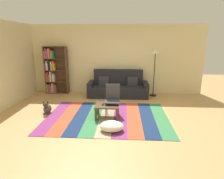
# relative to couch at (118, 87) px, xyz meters

# --- Properties ---
(ground_plane) EXTENTS (14.00, 14.00, 0.00)m
(ground_plane) POSITION_rel_couch_xyz_m (-0.09, -2.02, -0.34)
(ground_plane) COLOR tan
(back_wall) EXTENTS (6.80, 0.10, 2.70)m
(back_wall) POSITION_rel_couch_xyz_m (-0.09, 0.53, 1.01)
(back_wall) COLOR beige
(back_wall) RESTS_ON ground_plane
(left_wall) EXTENTS (0.10, 5.50, 2.70)m
(left_wall) POSITION_rel_couch_xyz_m (-3.49, -1.27, 1.01)
(left_wall) COLOR beige
(left_wall) RESTS_ON ground_plane
(rug) EXTENTS (3.39, 2.45, 0.01)m
(rug) POSITION_rel_couch_xyz_m (-0.24, -2.11, -0.33)
(rug) COLOR #843370
(rug) RESTS_ON ground_plane
(couch) EXTENTS (2.26, 0.80, 1.00)m
(couch) POSITION_rel_couch_xyz_m (0.00, 0.00, 0.00)
(couch) COLOR black
(couch) RESTS_ON ground_plane
(bookshelf) EXTENTS (0.90, 0.28, 1.87)m
(bookshelf) POSITION_rel_couch_xyz_m (-2.60, 0.28, 0.56)
(bookshelf) COLOR brown
(bookshelf) RESTS_ON ground_plane
(coffee_table) EXTENTS (0.65, 0.54, 0.37)m
(coffee_table) POSITION_rel_couch_xyz_m (-0.23, -2.15, -0.03)
(coffee_table) COLOR #513826
(coffee_table) RESTS_ON rug
(pouf) EXTENTS (0.57, 0.45, 0.23)m
(pouf) POSITION_rel_couch_xyz_m (-0.05, -2.94, -0.21)
(pouf) COLOR white
(pouf) RESTS_ON rug
(dog) EXTENTS (0.22, 0.35, 0.40)m
(dog) POSITION_rel_couch_xyz_m (-2.03, -1.95, -0.18)
(dog) COLOR #473D33
(dog) RESTS_ON ground_plane
(standing_lamp) EXTENTS (0.32, 0.32, 1.76)m
(standing_lamp) POSITION_rel_couch_xyz_m (1.36, 0.11, 1.14)
(standing_lamp) COLOR black
(standing_lamp) RESTS_ON ground_plane
(tv_remote) EXTENTS (0.06, 0.15, 0.02)m
(tv_remote) POSITION_rel_couch_xyz_m (-0.34, -2.14, 0.05)
(tv_remote) COLOR black
(tv_remote) RESTS_ON coffee_table
(folding_chair) EXTENTS (0.40, 0.40, 0.90)m
(folding_chair) POSITION_rel_couch_xyz_m (-0.09, -1.94, 0.20)
(folding_chair) COLOR #38383D
(folding_chair) RESTS_ON ground_plane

